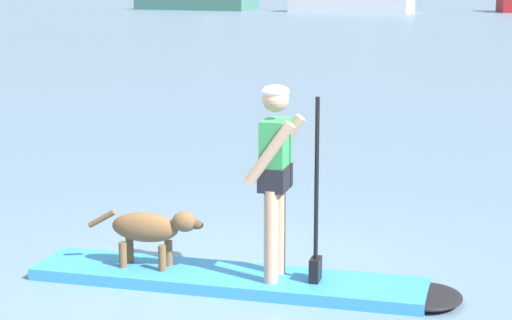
{
  "coord_description": "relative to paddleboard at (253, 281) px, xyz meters",
  "views": [
    {
      "loc": [
        2.12,
        -7.19,
        2.59
      ],
      "look_at": [
        0.0,
        1.0,
        0.9
      ],
      "focal_mm": 64.02,
      "sensor_mm": 36.0,
      "label": 1
    }
  ],
  "objects": [
    {
      "name": "ground_plane",
      "position": [
        -0.23,
        0.0,
        -0.05
      ],
      "size": [
        400.0,
        400.0,
        0.0
      ],
      "primitive_type": "plane",
      "color": "slate"
    },
    {
      "name": "dog",
      "position": [
        -0.92,
        0.01,
        0.39
      ],
      "size": [
        1.08,
        0.23,
        0.52
      ],
      "color": "brown",
      "rests_on": "paddleboard"
    },
    {
      "name": "person_paddler",
      "position": [
        0.21,
        -0.0,
        0.99
      ],
      "size": [
        0.6,
        0.47,
        1.64
      ],
      "color": "tan",
      "rests_on": "paddleboard"
    },
    {
      "name": "paddleboard",
      "position": [
        0.0,
        0.0,
        0.0
      ],
      "size": [
        3.7,
        0.73,
        0.1
      ],
      "color": "#338CD8",
      "rests_on": "ground_plane"
    }
  ]
}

